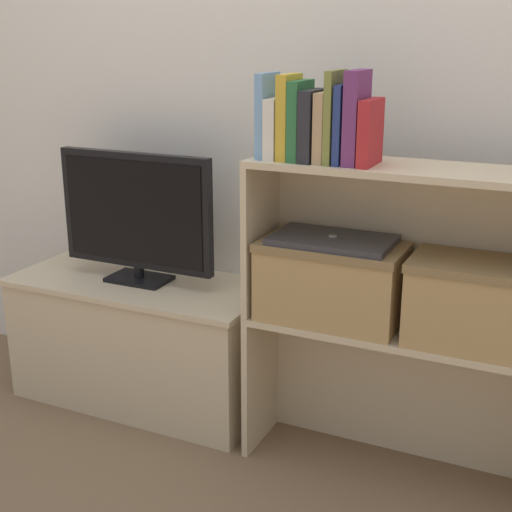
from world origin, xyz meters
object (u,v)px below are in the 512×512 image
book_skyblue (267,116)px  tv (136,214)px  book_plum (357,118)px  book_forest (300,121)px  book_crimson (371,132)px  book_charcoal (313,126)px  laptop (333,240)px  book_olive (335,117)px  storage_basket_right (488,302)px  book_ivory (277,128)px  book_mustard (289,117)px  book_tan (326,127)px  tv_stand (143,340)px  book_navy (344,124)px  storage_basket_left (331,279)px

book_skyblue → tv: bearing=169.3°
book_skyblue → book_plum: size_ratio=0.95×
book_forest → book_crimson: bearing=0.0°
book_charcoal → laptop: 0.34m
book_charcoal → book_olive: book_olive is taller
book_plum → storage_basket_right: size_ratio=0.59×
book_ivory → book_plum: book_plum is taller
book_skyblue → book_plum: 0.27m
book_charcoal → storage_basket_right: bearing=2.2°
book_forest → book_mustard: bearing=180.0°
book_tan → storage_basket_right: (0.48, 0.02, -0.46)m
book_mustard → book_tan: book_mustard is taller
book_plum → book_crimson: bearing=-0.0°
storage_basket_right → tv_stand: bearing=176.0°
book_charcoal → book_olive: (0.07, 0.00, 0.03)m
book_tan → book_olive: size_ratio=0.77×
book_skyblue → book_navy: 0.23m
book_forest → book_plum: book_plum is taller
book_ivory → book_plum: (0.24, 0.00, 0.04)m
book_ivory → book_mustard: book_mustard is taller
book_skyblue → book_charcoal: bearing=0.0°
book_mustard → book_crimson: size_ratio=1.33×
book_olive → book_navy: 0.03m
book_tan → book_navy: 0.05m
book_navy → book_ivory: bearing=180.0°
book_charcoal → storage_basket_left: 0.46m
tv → laptop: (0.76, -0.08, 0.02)m
book_olive → book_crimson: 0.11m
book_forest → book_navy: (0.13, 0.00, -0.00)m
tv → storage_basket_right: bearing=-4.0°
book_olive → book_charcoal: bearing=180.0°
book_skyblue → book_forest: (0.10, 0.00, -0.01)m
laptop → storage_basket_right: bearing=0.0°
book_ivory → storage_basket_right: book_ivory is taller
storage_basket_right → laptop: size_ratio=1.21×
tv → book_olive: book_olive is taller
tv_stand → book_plum: size_ratio=3.68×
book_ivory → book_forest: bearing=0.0°
tv → book_mustard: size_ratio=2.47×
book_tan → book_navy: (0.05, 0.00, 0.01)m
tv → book_mustard: book_mustard is taller
book_navy → book_plum: size_ratio=0.85×
book_tan → book_olive: 0.04m
tv_stand → storage_basket_right: storage_basket_right is taller
tv_stand → laptop: (0.76, -0.09, 0.50)m
book_olive → laptop: (-0.00, 0.02, -0.36)m
book_navy → laptop: (-0.03, 0.02, -0.34)m
book_skyblue → book_ivory: 0.05m
tv → storage_basket_right: tv is taller
book_forest → book_charcoal: 0.04m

